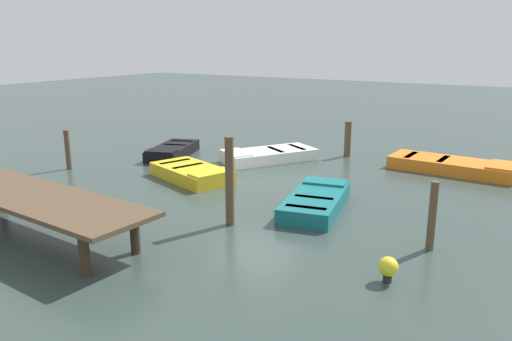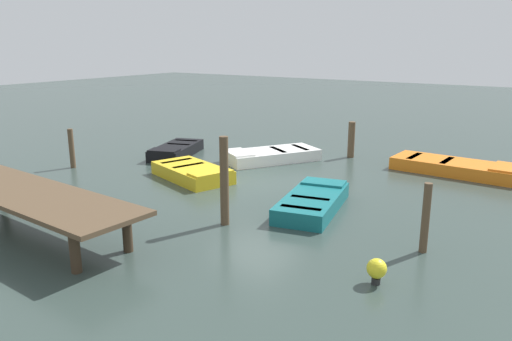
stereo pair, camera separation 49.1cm
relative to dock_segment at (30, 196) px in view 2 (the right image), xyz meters
name	(u,v)px [view 2 (the right image)]	position (x,y,z in m)	size (l,w,h in m)	color
ground_plane	(256,181)	(-1.90, -6.27, -0.85)	(80.00, 80.00, 0.00)	#33423D
dock_segment	(30,196)	(0.00, 0.00, 0.00)	(6.50, 2.13, 0.95)	brown
rowboat_teal	(313,202)	(-4.57, -4.85, -0.63)	(1.84, 3.16, 0.46)	#14666B
rowboat_white	(271,155)	(-0.86, -8.83, -0.63)	(3.00, 3.61, 0.46)	silver
rowboat_orange	(457,167)	(-6.84, -10.67, -0.63)	(4.02, 1.71, 0.46)	orange
rowboat_black	(176,150)	(2.58, -7.60, -0.63)	(1.99, 3.00, 0.46)	black
rowboat_yellow	(192,172)	(-0.07, -5.43, -0.63)	(3.08, 2.24, 0.46)	gold
mooring_piling_mid_right	(224,181)	(-3.32, -2.79, 0.21)	(0.21, 0.21, 2.11)	brown
mooring_piling_mid_left	(72,148)	(4.28, -4.29, -0.18)	(0.18, 0.18, 1.34)	brown
mooring_piling_near_left	(351,140)	(-3.01, -11.00, -0.19)	(0.25, 0.25, 1.33)	brown
mooring_piling_center	(426,218)	(-7.67, -3.74, -0.11)	(0.16, 0.16, 1.47)	brown
marker_buoy	(377,269)	(-7.36, -1.86, -0.56)	(0.36, 0.36, 0.48)	#262626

